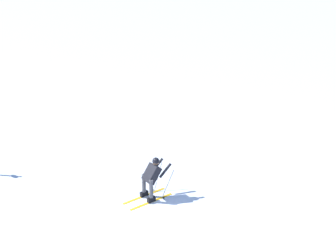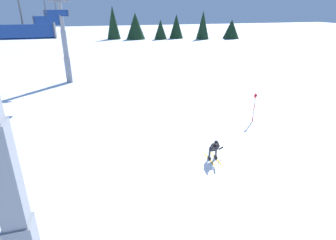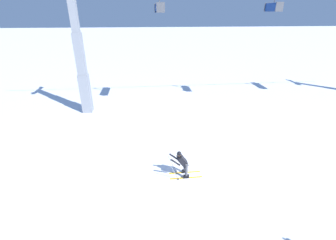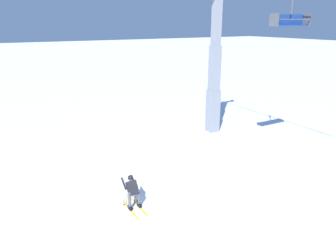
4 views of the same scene
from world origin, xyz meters
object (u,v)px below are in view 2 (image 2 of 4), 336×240
Objects in this scene: chairlift_seat_middle at (56,13)px; trail_marker_pole at (254,106)px; chairlift_seat_nearest at (24,32)px; chairlift_seat_second at (47,20)px; skier_carving_main at (214,148)px; lift_tower_near at (10,194)px; lift_tower_far at (65,48)px.

trail_marker_pole is (-11.94, -14.79, -6.80)m from chairlift_seat_middle.
chairlift_seat_nearest reaches higher than trail_marker_pole.
chairlift_seat_nearest is 8.61m from chairlift_seat_second.
skier_carving_main is 7.42m from trail_marker_pole.
skier_carving_main is 11.59m from lift_tower_near.
chairlift_seat_nearest and chairlift_seat_middle have the same top height.
trail_marker_pole is at bearing -139.87° from lift_tower_far.
lift_tower_near is 1.00× the size of lift_tower_far.
chairlift_seat_middle is (16.72, 9.14, 7.30)m from skier_carving_main.
chairlift_seat_second is 16.53m from trail_marker_pole.
skier_carving_main is 24.35m from lift_tower_far.
chairlift_seat_middle is at bearing 28.68° from skier_carving_main.
skier_carving_main is at bearing -157.73° from lift_tower_far.
chairlift_seat_second is at bearing 180.00° from chairlift_seat_middle.
lift_tower_far is (28.68, -0.00, 0.04)m from lift_tower_near.
lift_tower_far reaches higher than trail_marker_pole.
chairlift_seat_middle is (23.07, 0.00, 4.06)m from lift_tower_near.
chairlift_seat_nearest is at bearing -180.00° from lift_tower_far.
chairlift_seat_middle is at bearing 0.00° from lift_tower_near.
lift_tower_near is 4.34× the size of chairlift_seat_middle.
trail_marker_pole is (5.18, -14.79, -6.45)m from chairlift_seat_nearest.
chairlift_seat_nearest is at bearing -180.00° from chairlift_seat_second.
chairlift_seat_second is at bearing 0.00° from lift_tower_near.
chairlift_seat_middle is at bearing 51.09° from trail_marker_pole.
trail_marker_pole is at bearing -103.07° from chairlift_seat_second.
lift_tower_far is 4.03× the size of chairlift_seat_nearest.
chairlift_seat_middle is at bearing 0.00° from chairlift_seat_nearest.
trail_marker_pole is at bearing -49.78° from skier_carving_main.
chairlift_seat_nearest is 0.99× the size of trail_marker_pole.
trail_marker_pole is (-3.43, -14.79, -6.54)m from chairlift_seat_second.
lift_tower_near reaches higher than chairlift_seat_middle.
chairlift_seat_second and chairlift_seat_middle have the same top height.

